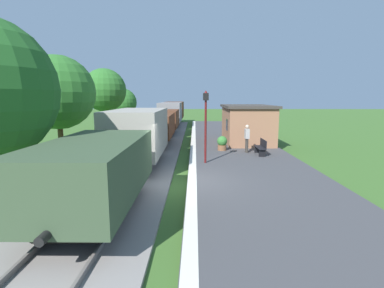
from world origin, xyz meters
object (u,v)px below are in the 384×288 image
Objects in this scene: person_waiting at (247,137)px; tree_field_left at (123,102)px; station_hut at (247,124)px; potted_planter at (222,143)px; tree_trackside_mid at (58,93)px; freight_train at (162,121)px; tree_trackside_far at (104,90)px; bench_near_hut at (261,147)px; lamp_post_near at (206,113)px.

person_waiting is 19.26m from tree_field_left.
station_hut is 4.25m from person_waiting.
potted_planter is 9.96m from tree_trackside_mid.
freight_train is at bearing -55.97° from tree_field_left.
freight_train is 8.43m from potted_planter.
tree_trackside_far is (-11.35, 2.52, 2.52)m from station_hut.
tree_trackside_mid is (-4.43, -9.61, 2.29)m from freight_train.
station_hut is at bearing -27.50° from freight_train.
freight_train is at bearing 12.61° from tree_trackside_far.
freight_train is 22.92× the size of person_waiting.
station_hut is 3.87× the size of bench_near_hut.
lamp_post_near is (3.45, -10.57, 1.25)m from freight_train.
bench_near_hut is at bearing -89.82° from station_hut.
tree_trackside_far is (-9.20, 5.96, 3.45)m from potted_planter.
station_hut is 4.16m from potted_planter.
person_waiting is (6.09, -7.70, -0.37)m from freight_train.
freight_train is at bearing 128.99° from bench_near_hut.
tree_trackside_far is 8.89m from tree_field_left.
lamp_post_near is 0.64× the size of tree_trackside_mid.
person_waiting is 0.29× the size of tree_trackside_mid.
tree_trackside_far is at bearing -35.97° from person_waiting.
lamp_post_near is (-2.63, -2.87, 1.62)m from person_waiting.
lamp_post_near is at bearing -71.91° from freight_train.
freight_train is 42.79× the size of potted_planter.
potted_planter is at bearing -32.93° from tree_trackside_far.
station_hut is (6.80, -3.54, 0.10)m from freight_train.
freight_train is 10.83m from tree_trackside_mid.
potted_planter is at bearing -56.14° from tree_field_left.
lamp_post_near is 20.30m from tree_field_left.
tree_trackside_mid is 1.27× the size of tree_field_left.
potted_planter is at bearing 146.39° from bench_near_hut.
lamp_post_near reaches higher than freight_train.
tree_field_left is (-11.33, 15.46, 1.84)m from person_waiting.
tree_trackside_far is at bearing 146.94° from bench_near_hut.
person_waiting is 4.22m from lamp_post_near.
freight_train is 9.49m from tree_field_left.
person_waiting is at bearing -99.71° from station_hut.
tree_trackside_far reaches higher than tree_trackside_mid.
person_waiting is at bearing 135.34° from bench_near_hut.
potted_planter is (-2.15, -3.44, -0.93)m from station_hut.
lamp_post_near is 12.54m from tree_trackside_far.
station_hut is at bearing 90.18° from bench_near_hut.
lamp_post_near is at bearing 43.64° from person_waiting.
tree_field_left reaches higher than freight_train.
tree_trackside_far is at bearing 90.80° from tree_trackside_mid.
tree_trackside_far reaches higher than tree_field_left.
tree_trackside_far reaches higher than lamp_post_near.
station_hut is at bearing -12.52° from tree_trackside_far.
tree_field_left is at bearing 126.69° from bench_near_hut.
station_hut is 16.58m from tree_field_left.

